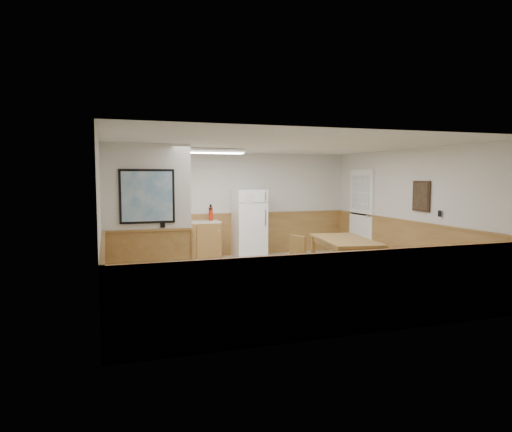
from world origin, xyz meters
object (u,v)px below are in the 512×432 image
object	(u,v)px
refrigerator	(249,223)
fire_extinguisher	(211,213)
dining_chair	(301,254)
dining_table	(345,244)
soap_bottle	(133,217)
dining_bench	(406,256)

from	to	relation	value
refrigerator	fire_extinguisher	world-z (taller)	refrigerator
dining_chair	fire_extinguisher	bearing A→B (deg)	93.40
dining_table	dining_chair	size ratio (longest dim) A/B	2.26
soap_bottle	refrigerator	bearing A→B (deg)	-1.11
dining_table	soap_bottle	size ratio (longest dim) A/B	7.68
refrigerator	fire_extinguisher	size ratio (longest dim) A/B	4.26
dining_table	dining_chair	world-z (taller)	dining_chair
dining_bench	fire_extinguisher	size ratio (longest dim) A/B	4.18
dining_bench	dining_chair	size ratio (longest dim) A/B	1.87
fire_extinguisher	dining_chair	bearing A→B (deg)	-87.49
dining_bench	dining_table	bearing A→B (deg)	-173.27
refrigerator	dining_bench	xyz separation A→B (m)	(2.45, -2.73, -0.47)
dining_bench	soap_bottle	xyz separation A→B (m)	(-5.14, 2.78, 0.68)
dining_chair	soap_bottle	size ratio (longest dim) A/B	3.40
refrigerator	dining_chair	bearing A→B (deg)	-86.58
fire_extinguisher	soap_bottle	bearing A→B (deg)	162.38
dining_table	soap_bottle	distance (m)	4.70
refrigerator	dining_chair	xyz separation A→B (m)	(0.17, -2.72, -0.32)
refrigerator	dining_chair	size ratio (longest dim) A/B	1.91
fire_extinguisher	dining_table	bearing A→B (deg)	-73.86
dining_chair	fire_extinguisher	world-z (taller)	fire_extinguisher
dining_bench	dining_chair	distance (m)	2.29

